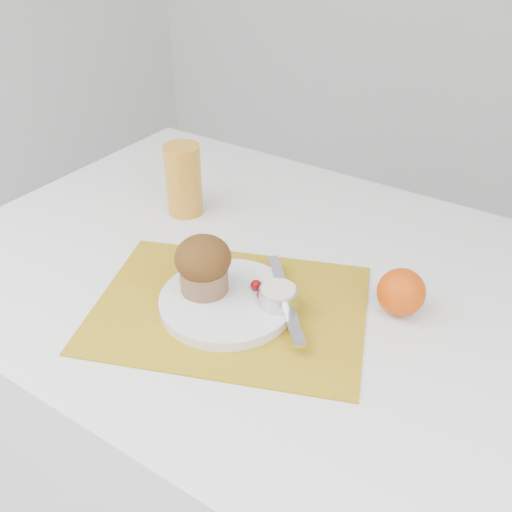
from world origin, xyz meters
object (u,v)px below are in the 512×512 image
Objects in this scene: table at (281,426)px; muffin at (203,264)px; juice_glass at (184,180)px; plate at (227,301)px; orange at (401,292)px.

muffin is (-0.08, -0.12, 0.44)m from table.
table is at bearing 58.34° from muffin.
muffin is (0.20, -0.20, -0.00)m from juice_glass.
table is 0.46m from muffin.
orange is at bearing 31.43° from plate.
juice_glass reaches higher than plate.
orange is 0.47m from juice_glass.
plate is at bearing -39.12° from juice_glass.
orange is at bearing -7.51° from juice_glass.
juice_glass is at bearing 172.49° from orange.
plate is at bearing -148.57° from orange.
plate is 0.32m from juice_glass.
juice_glass is at bearing 135.33° from muffin.
table is 8.71× the size of juice_glass.
muffin reaches higher than orange.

